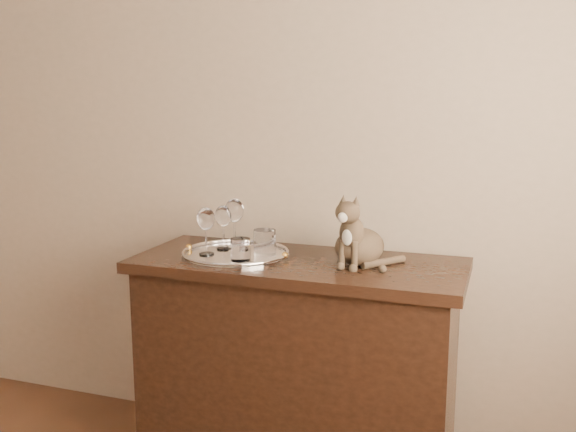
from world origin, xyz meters
name	(u,v)px	position (x,y,z in m)	size (l,w,h in m)	color
wall_back	(187,117)	(0.00, 2.25, 1.35)	(4.00, 0.10, 2.70)	tan
sideboard	(297,370)	(0.60, 1.94, 0.42)	(1.20, 0.50, 0.85)	black
tray	(236,255)	(0.36, 1.93, 0.85)	(0.40, 0.40, 0.01)	white
wine_glass_a	(223,227)	(0.29, 1.97, 0.94)	(0.06, 0.06, 0.17)	white
wine_glass_b	(234,223)	(0.32, 2.01, 0.95)	(0.07, 0.07, 0.19)	white
wine_glass_c	(206,231)	(0.26, 1.88, 0.95)	(0.07, 0.07, 0.18)	white
tumbler_a	(241,249)	(0.42, 1.84, 0.90)	(0.07, 0.07, 0.08)	silver
tumbler_c	(265,242)	(0.47, 1.95, 0.90)	(0.08, 0.08, 0.09)	silver
cat	(360,228)	(0.82, 1.96, 0.98)	(0.26, 0.24, 0.26)	brown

